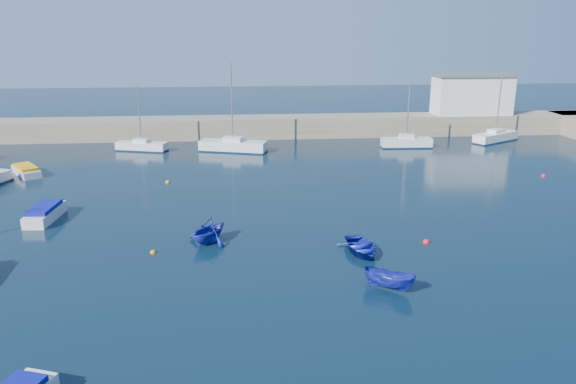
{
  "coord_description": "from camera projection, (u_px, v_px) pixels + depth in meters",
  "views": [
    {
      "loc": [
        -1.19,
        -26.69,
        14.02
      ],
      "look_at": [
        2.57,
        14.9,
        1.6
      ],
      "focal_mm": 35.0,
      "sensor_mm": 36.0,
      "label": 1
    }
  ],
  "objects": [
    {
      "name": "sailboat_7",
      "position": [
        406.0,
        142.0,
        66.98
      ],
      "size": [
        6.0,
        1.89,
        7.97
      ],
      "rotation": [
        0.0,
        0.0,
        1.53
      ],
      "color": "silver",
      "rests_on": "ground"
    },
    {
      "name": "harbor_office",
      "position": [
        472.0,
        95.0,
        74.62
      ],
      "size": [
        10.0,
        4.0,
        5.0
      ],
      "primitive_type": "cube",
      "color": "silver",
      "rests_on": "back_wall"
    },
    {
      "name": "ground",
      "position": [
        265.0,
        302.0,
        29.57
      ],
      "size": [
        220.0,
        220.0,
        0.0
      ],
      "primitive_type": "plane",
      "color": "black",
      "rests_on": "ground"
    },
    {
      "name": "dinghy_right",
      "position": [
        389.0,
        280.0,
        30.84
      ],
      "size": [
        3.1,
        2.65,
        1.16
      ],
      "primitive_type": "imported",
      "rotation": [
        0.0,
        0.0,
        0.96
      ],
      "color": "#16219C",
      "rests_on": "ground"
    },
    {
      "name": "sailboat_8",
      "position": [
        496.0,
        137.0,
        70.38
      ],
      "size": [
        6.82,
        5.1,
        8.94
      ],
      "rotation": [
        0.0,
        0.0,
        2.1
      ],
      "color": "silver",
      "rests_on": "ground"
    },
    {
      "name": "sailboat_6",
      "position": [
        233.0,
        146.0,
        64.91
      ],
      "size": [
        8.01,
        4.36,
        10.1
      ],
      "rotation": [
        0.0,
        0.0,
        1.27
      ],
      "color": "silver",
      "rests_on": "ground"
    },
    {
      "name": "dinghy_left",
      "position": [
        208.0,
        230.0,
        37.52
      ],
      "size": [
        4.32,
        4.41,
        1.76
      ],
      "primitive_type": "imported",
      "rotation": [
        0.0,
        0.0,
        -0.65
      ],
      "color": "#16219C",
      "rests_on": "ground"
    },
    {
      "name": "buoy_3",
      "position": [
        168.0,
        183.0,
        52.11
      ],
      "size": [
        0.46,
        0.46,
        0.46
      ],
      "primitive_type": "sphere",
      "color": "orange",
      "rests_on": "ground"
    },
    {
      "name": "motorboat_2",
      "position": [
        26.0,
        170.0,
        54.69
      ],
      "size": [
        3.89,
        4.68,
        0.94
      ],
      "rotation": [
        0.0,
        0.0,
        0.6
      ],
      "color": "silver",
      "rests_on": "ground"
    },
    {
      "name": "buoy_0",
      "position": [
        153.0,
        253.0,
        36.02
      ],
      "size": [
        0.39,
        0.39,
        0.39
      ],
      "primitive_type": "sphere",
      "color": "orange",
      "rests_on": "ground"
    },
    {
      "name": "buoy_4",
      "position": [
        543.0,
        176.0,
        54.26
      ],
      "size": [
        0.47,
        0.47,
        0.47
      ],
      "primitive_type": "sphere",
      "color": "red",
      "rests_on": "ground"
    },
    {
      "name": "motorboat_1",
      "position": [
        45.0,
        213.0,
        42.01
      ],
      "size": [
        1.96,
        4.67,
        1.12
      ],
      "rotation": [
        0.0,
        0.0,
        -0.08
      ],
      "color": "silver",
      "rests_on": "ground"
    },
    {
      "name": "buoy_1",
      "position": [
        426.0,
        243.0,
        37.72
      ],
      "size": [
        0.48,
        0.48,
        0.48
      ],
      "primitive_type": "sphere",
      "color": "red",
      "rests_on": "ground"
    },
    {
      "name": "sailboat_5",
      "position": [
        142.0,
        146.0,
        65.28
      ],
      "size": [
        6.14,
        3.26,
        7.81
      ],
      "rotation": [
        0.0,
        0.0,
        1.28
      ],
      "color": "silver",
      "rests_on": "ground"
    },
    {
      "name": "back_wall",
      "position": [
        247.0,
        127.0,
        73.11
      ],
      "size": [
        96.0,
        4.5,
        2.6
      ],
      "primitive_type": "cube",
      "color": "gray",
      "rests_on": "ground"
    },
    {
      "name": "dinghy_center",
      "position": [
        361.0,
        247.0,
        35.93
      ],
      "size": [
        3.16,
        4.05,
        0.77
      ],
      "primitive_type": "imported",
      "rotation": [
        0.0,
        0.0,
        0.14
      ],
      "color": "#16219C",
      "rests_on": "ground"
    }
  ]
}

